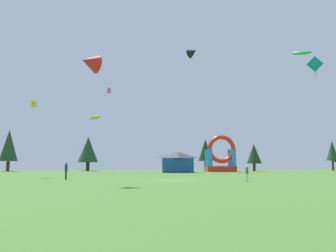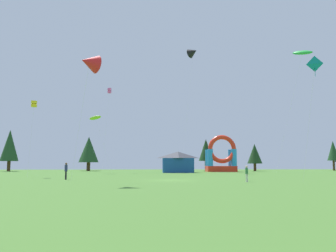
% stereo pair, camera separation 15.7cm
% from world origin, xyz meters
% --- Properties ---
extents(ground_plane, '(120.00, 120.00, 0.00)m').
position_xyz_m(ground_plane, '(0.00, 0.00, 0.00)').
color(ground_plane, '#47752D').
extents(kite_lime_parafoil, '(4.58, 2.55, 10.45)m').
position_xyz_m(kite_lime_parafoil, '(-12.07, 25.31, 9.86)').
color(kite_lime_parafoil, '#8CD826').
rests_on(kite_lime_parafoil, ground_plane).
extents(kite_red_delta, '(3.07, 3.63, 11.74)m').
position_xyz_m(kite_red_delta, '(-7.77, -6.58, 10.83)').
color(kite_red_delta, red).
rests_on(kite_red_delta, ground_plane).
extents(kite_yellow_box, '(0.68, 2.40, 10.08)m').
position_xyz_m(kite_yellow_box, '(-17.76, 9.51, 9.65)').
color(kite_yellow_box, yellow).
rests_on(kite_yellow_box, ground_plane).
extents(kite_teal_diamond, '(1.24, 2.15, 11.26)m').
position_xyz_m(kite_teal_diamond, '(12.61, -7.36, 10.68)').
color(kite_teal_diamond, '#0C7F7A').
rests_on(kite_teal_diamond, ground_plane).
extents(kite_pink_box, '(1.16, 3.22, 16.44)m').
position_xyz_m(kite_pink_box, '(-10.23, 30.64, 15.90)').
color(kite_pink_box, '#EA599E').
rests_on(kite_pink_box, ground_plane).
extents(kite_black_delta, '(4.18, 4.41, 25.20)m').
position_xyz_m(kite_black_delta, '(6.36, 30.77, 24.06)').
color(kite_black_delta, black).
rests_on(kite_black_delta, ground_plane).
extents(kite_green_parafoil, '(5.69, 5.76, 21.91)m').
position_xyz_m(kite_green_parafoil, '(24.41, 20.80, 21.06)').
color(kite_green_parafoil, green).
rests_on(kite_green_parafoil, ground_plane).
extents(person_far_side, '(0.44, 0.44, 1.87)m').
position_xyz_m(person_far_side, '(-11.53, 1.94, 1.11)').
color(person_far_side, black).
rests_on(person_far_side, ground_plane).
extents(person_left_edge, '(0.36, 0.36, 1.58)m').
position_xyz_m(person_left_edge, '(7.14, -3.72, 0.94)').
color(person_left_edge, silver).
rests_on(person_left_edge, ground_plane).
extents(inflatable_yellow_castle, '(6.05, 3.97, 7.56)m').
position_xyz_m(inflatable_yellow_castle, '(12.63, 34.83, 2.74)').
color(inflatable_yellow_castle, red).
rests_on(inflatable_yellow_castle, ground_plane).
extents(festival_tent, '(5.72, 3.50, 3.93)m').
position_xyz_m(festival_tent, '(3.06, 28.57, 1.97)').
color(festival_tent, '#19478C').
rests_on(festival_tent, ground_plane).
extents(tree_row_1, '(3.86, 3.86, 9.07)m').
position_xyz_m(tree_row_1, '(-32.92, 40.88, 5.59)').
color(tree_row_1, '#4C331E').
rests_on(tree_row_1, ground_plane).
extents(tree_row_2, '(4.57, 4.57, 7.83)m').
position_xyz_m(tree_row_2, '(-16.27, 43.99, 4.85)').
color(tree_row_2, '#4C331E').
rests_on(tree_row_2, ground_plane).
extents(tree_row_3, '(3.26, 3.26, 7.13)m').
position_xyz_m(tree_row_3, '(10.27, 40.05, 4.64)').
color(tree_row_3, '#4C331E').
rests_on(tree_row_3, ground_plane).
extents(tree_row_4, '(3.28, 3.28, 6.08)m').
position_xyz_m(tree_row_4, '(21.26, 40.03, 3.84)').
color(tree_row_4, '#4C331E').
rests_on(tree_row_4, ground_plane).
extents(tree_row_5, '(2.73, 2.73, 7.08)m').
position_xyz_m(tree_row_5, '(41.62, 44.15, 4.67)').
color(tree_row_5, '#4C331E').
rests_on(tree_row_5, ground_plane).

